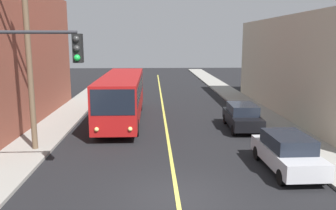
{
  "coord_description": "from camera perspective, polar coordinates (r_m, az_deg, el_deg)",
  "views": [
    {
      "loc": [
        -0.86,
        -11.7,
        5.57
      ],
      "look_at": [
        0.0,
        7.47,
        2.0
      ],
      "focal_mm": 37.21,
      "sensor_mm": 36.0,
      "label": 1
    }
  ],
  "objects": [
    {
      "name": "utility_pole_near",
      "position": [
        18.34,
        -21.99,
        9.39
      ],
      "size": [
        2.4,
        0.28,
        9.6
      ],
      "color": "brown",
      "rests_on": "sidewalk_left"
    },
    {
      "name": "sidewalk_left",
      "position": [
        23.28,
        -18.45,
        -3.67
      ],
      "size": [
        2.5,
        90.0,
        0.15
      ],
      "primitive_type": "cube",
      "color": "gray",
      "rests_on": "ground"
    },
    {
      "name": "parked_car_black",
      "position": [
        22.54,
        12.06,
        -1.81
      ],
      "size": [
        1.97,
        4.47,
        1.62
      ],
      "color": "black",
      "rests_on": "ground"
    },
    {
      "name": "parked_car_silver",
      "position": [
        15.96,
        18.93,
        -7.29
      ],
      "size": [
        1.89,
        4.43,
        1.62
      ],
      "color": "#B7B7BC",
      "rests_on": "ground"
    },
    {
      "name": "traffic_signal_left_corner",
      "position": [
        13.25,
        -22.72,
        4.24
      ],
      "size": [
        3.75,
        0.48,
        6.0
      ],
      "color": "#2D2D33",
      "rests_on": "sidewalk_left"
    },
    {
      "name": "sidewalk_right",
      "position": [
        23.81,
        17.45,
        -3.3
      ],
      "size": [
        2.5,
        90.0,
        0.15
      ],
      "primitive_type": "cube",
      "color": "gray",
      "rests_on": "ground"
    },
    {
      "name": "lane_stripe_center",
      "position": [
        27.29,
        -0.71,
        -1.23
      ],
      "size": [
        0.16,
        60.0,
        0.01
      ],
      "primitive_type": "cube",
      "color": "#D8CC4C",
      "rests_on": "ground"
    },
    {
      "name": "ground_plane",
      "position": [
        12.99,
        1.52,
        -14.86
      ],
      "size": [
        120.0,
        120.0,
        0.0
      ],
      "primitive_type": "plane",
      "color": "black"
    },
    {
      "name": "city_bus",
      "position": [
        24.53,
        -7.52,
        1.65
      ],
      "size": [
        2.6,
        12.17,
        3.2
      ],
      "color": "maroon",
      "rests_on": "ground"
    }
  ]
}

